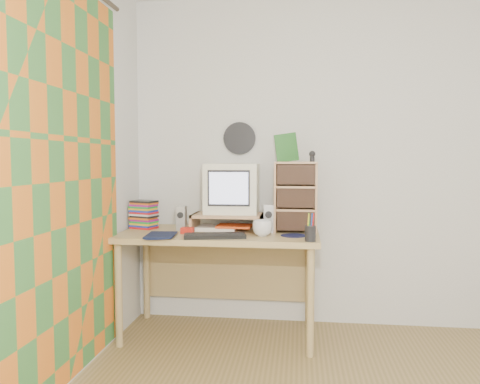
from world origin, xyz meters
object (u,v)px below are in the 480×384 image
(keyboard, at_px, (215,236))
(dvd_stack, at_px, (144,212))
(crt_monitor, at_px, (232,189))
(mug, at_px, (262,228))
(cd_rack, at_px, (296,197))
(desk, at_px, (221,249))
(diary, at_px, (147,234))

(keyboard, distance_m, dvd_stack, 0.72)
(crt_monitor, distance_m, mug, 0.45)
(dvd_stack, distance_m, cd_rack, 1.14)
(desk, xyz_separation_m, diary, (-0.45, -0.33, 0.16))
(desk, xyz_separation_m, keyboard, (0.01, -0.31, 0.15))
(cd_rack, distance_m, mug, 0.36)
(desk, xyz_separation_m, crt_monitor, (0.07, 0.09, 0.44))
(crt_monitor, bearing_deg, mug, -49.18)
(cd_rack, relative_size, mug, 3.71)
(dvd_stack, height_order, cd_rack, cd_rack)
(crt_monitor, height_order, cd_rack, cd_rack)
(dvd_stack, bearing_deg, mug, 4.09)
(keyboard, relative_size, dvd_stack, 1.61)
(desk, distance_m, diary, 0.57)
(keyboard, relative_size, diary, 1.77)
(diary, bearing_deg, cd_rack, 13.15)
(desk, height_order, cd_rack, cd_rack)
(mug, xyz_separation_m, diary, (-0.76, -0.14, -0.03))
(mug, bearing_deg, dvd_stack, 165.19)
(desk, relative_size, keyboard, 3.46)
(dvd_stack, xyz_separation_m, diary, (0.15, -0.38, -0.10))
(desk, distance_m, cd_rack, 0.66)
(crt_monitor, height_order, keyboard, crt_monitor)
(diary, bearing_deg, mug, 4.55)
(desk, bearing_deg, mug, -30.84)
(cd_rack, bearing_deg, crt_monitor, 172.66)
(keyboard, bearing_deg, cd_rack, 18.70)
(desk, xyz_separation_m, cd_rack, (0.54, 0.01, 0.39))
(keyboard, xyz_separation_m, mug, (0.30, 0.12, 0.04))
(mug, relative_size, diary, 0.59)
(crt_monitor, height_order, diary, crt_monitor)
(keyboard, xyz_separation_m, cd_rack, (0.53, 0.32, 0.24))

